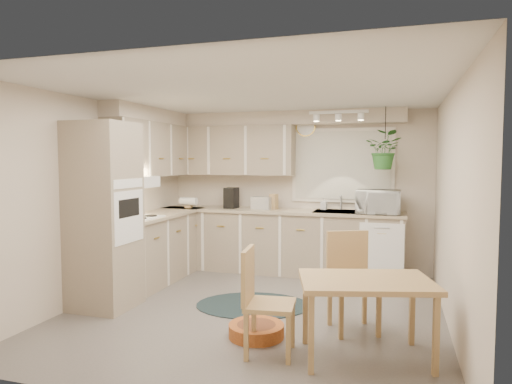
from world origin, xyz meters
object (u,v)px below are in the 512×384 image
(chair_back, at_px, (354,283))
(braided_rug, at_px, (253,305))
(dining_table, at_px, (365,319))
(microwave, at_px, (378,199))
(pet_bed, at_px, (256,331))
(chair_left, at_px, (270,302))

(chair_back, distance_m, braided_rug, 1.35)
(dining_table, distance_m, microwave, 2.71)
(microwave, bearing_deg, dining_table, -89.31)
(microwave, bearing_deg, braided_rug, -130.43)
(chair_back, xyz_separation_m, pet_bed, (-0.86, -0.43, -0.42))
(chair_back, relative_size, braided_rug, 0.73)
(dining_table, relative_size, braided_rug, 0.82)
(dining_table, relative_size, chair_back, 1.13)
(dining_table, xyz_separation_m, chair_left, (-0.79, -0.15, 0.12))
(microwave, bearing_deg, chair_left, -105.40)
(chair_back, bearing_deg, dining_table, 79.56)
(dining_table, height_order, microwave, microwave)
(chair_left, distance_m, pet_bed, 0.56)
(dining_table, height_order, chair_back, chair_back)
(microwave, bearing_deg, chair_back, -93.65)
(chair_back, bearing_deg, braided_rug, -45.96)
(chair_left, height_order, chair_back, chair_back)
(pet_bed, relative_size, microwave, 0.90)
(dining_table, height_order, braided_rug, dining_table)
(chair_left, xyz_separation_m, microwave, (0.78, 2.74, 0.68))
(chair_left, xyz_separation_m, pet_bed, (-0.23, 0.33, -0.40))
(pet_bed, bearing_deg, braided_rug, 109.57)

